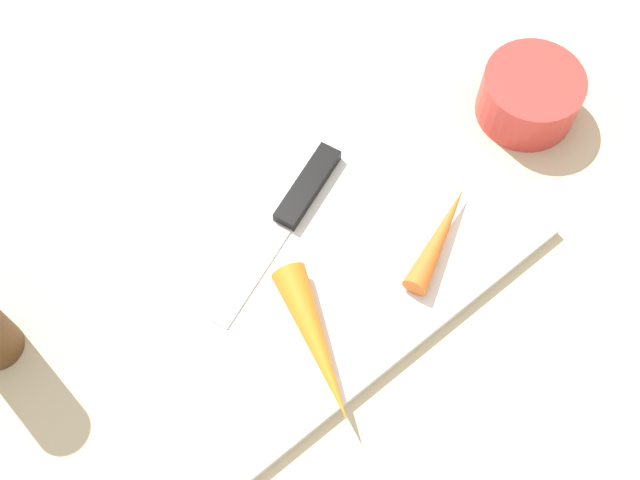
{
  "coord_description": "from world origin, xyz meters",
  "views": [
    {
      "loc": [
        0.2,
        0.24,
        0.67
      ],
      "look_at": [
        0.0,
        0.0,
        0.01
      ],
      "focal_mm": 44.89,
      "sensor_mm": 36.0,
      "label": 1
    }
  ],
  "objects_px": {
    "carrot_short": "(440,236)",
    "small_bowl": "(530,96)",
    "cutting_board": "(320,243)",
    "carrot_long": "(317,344)",
    "knife": "(301,197)"
  },
  "relations": [
    {
      "from": "carrot_short",
      "to": "cutting_board",
      "type": "bearing_deg",
      "value": 116.06
    },
    {
      "from": "cutting_board",
      "to": "small_bowl",
      "type": "relative_size",
      "value": 3.68
    },
    {
      "from": "knife",
      "to": "cutting_board",
      "type": "bearing_deg",
      "value": 53.34
    },
    {
      "from": "carrot_short",
      "to": "small_bowl",
      "type": "distance_m",
      "value": 0.18
    },
    {
      "from": "cutting_board",
      "to": "carrot_long",
      "type": "distance_m",
      "value": 0.11
    },
    {
      "from": "small_bowl",
      "to": "cutting_board",
      "type": "bearing_deg",
      "value": -2.86
    },
    {
      "from": "small_bowl",
      "to": "carrot_long",
      "type": "bearing_deg",
      "value": 11.72
    },
    {
      "from": "carrot_short",
      "to": "knife",
      "type": "bearing_deg",
      "value": 98.14
    },
    {
      "from": "cutting_board",
      "to": "small_bowl",
      "type": "xyz_separation_m",
      "value": [
        -0.25,
        0.01,
        0.02
      ]
    },
    {
      "from": "small_bowl",
      "to": "knife",
      "type": "bearing_deg",
      "value": -13.09
    },
    {
      "from": "knife",
      "to": "small_bowl",
      "type": "xyz_separation_m",
      "value": [
        -0.24,
        0.06,
        0.01
      ]
    },
    {
      "from": "knife",
      "to": "carrot_short",
      "type": "height_order",
      "value": "carrot_short"
    },
    {
      "from": "cutting_board",
      "to": "small_bowl",
      "type": "distance_m",
      "value": 0.25
    },
    {
      "from": "cutting_board",
      "to": "carrot_short",
      "type": "height_order",
      "value": "carrot_short"
    },
    {
      "from": "carrot_short",
      "to": "carrot_long",
      "type": "relative_size",
      "value": 0.8
    }
  ]
}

